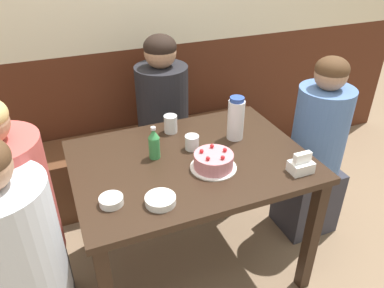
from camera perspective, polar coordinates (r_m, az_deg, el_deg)
name	(u,v)px	position (r m, az deg, el deg)	size (l,w,h in m)	color
ground_plane	(191,264)	(2.41, -0.18, -17.84)	(12.00, 12.00, 0.00)	#846B51
back_wall	(131,18)	(2.65, -9.29, 18.39)	(4.80, 0.04, 2.50)	#4C2314
bench_seat	(149,162)	(2.85, -6.50, -2.81)	(1.84, 0.38, 0.47)	#56331E
dining_table	(191,176)	(1.95, -0.21, -4.85)	(1.17, 0.85, 0.78)	black
birthday_cake	(214,161)	(1.80, 3.30, -2.62)	(0.23, 0.23, 0.10)	white
water_pitcher	(236,119)	(2.03, 6.70, 3.86)	(0.09, 0.09, 0.24)	white
soju_bottle	(154,144)	(1.87, -5.80, 0.08)	(0.06, 0.06, 0.17)	#388E4C
napkin_holder	(301,165)	(1.85, 16.28, -3.08)	(0.11, 0.08, 0.11)	white
bowl_soup_white	(160,200)	(1.61, -4.84, -8.52)	(0.13, 0.13, 0.03)	white
bowl_rice_small	(111,201)	(1.63, -12.20, -8.43)	(0.10, 0.10, 0.03)	white
glass_water_tall	(192,142)	(1.95, -0.01, 0.25)	(0.07, 0.07, 0.08)	silver
glass_tumbler_short	(170,124)	(2.11, -3.34, 3.07)	(0.08, 0.08, 0.10)	silver
person_teal_shirt	(315,156)	(2.44, 18.21, -1.71)	(0.34, 0.32, 1.19)	#33333D
person_pale_blue_shirt	(20,271)	(1.74, -24.77, -17.20)	(0.37, 0.37, 1.21)	#33333D
person_grey_tee	(18,227)	(1.91, -24.97, -11.42)	(0.37, 0.37, 1.25)	#33333D
person_dark_striped	(164,127)	(2.56, -4.36, 2.59)	(0.34, 0.34, 1.23)	#33333D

